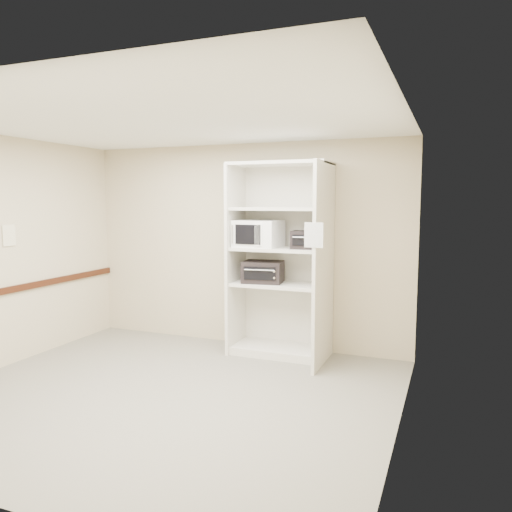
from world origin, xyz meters
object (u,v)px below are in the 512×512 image
at_px(shelving_unit, 284,266).
at_px(toaster_oven_lower, 263,272).
at_px(toaster_oven_upper, 308,240).
at_px(microwave, 258,234).

height_order(shelving_unit, toaster_oven_lower, shelving_unit).
height_order(shelving_unit, toaster_oven_upper, shelving_unit).
distance_m(shelving_unit, microwave, 0.52).
relative_size(shelving_unit, microwave, 4.33).
distance_m(microwave, toaster_oven_lower, 0.49).
bearing_deg(microwave, shelving_unit, 13.33).
xyz_separation_m(microwave, toaster_oven_upper, (0.64, -0.01, -0.06)).
height_order(microwave, toaster_oven_lower, microwave).
xyz_separation_m(microwave, toaster_oven_lower, (0.06, 0.00, -0.48)).
relative_size(microwave, toaster_oven_lower, 1.15).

